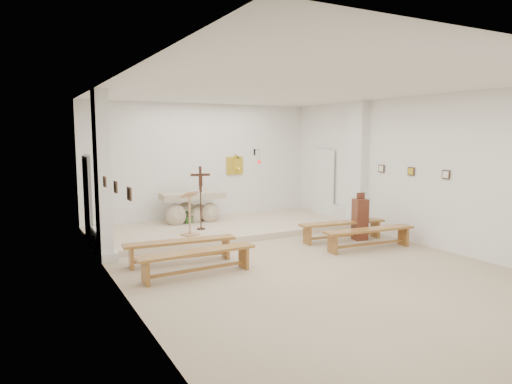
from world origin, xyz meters
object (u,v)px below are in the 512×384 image
bench_left_front (180,246)px  bench_right_front (342,226)px  altar (192,210)px  crucifix_stand (201,193)px  bench_left_second (197,257)px  lectern (190,213)px  bench_right_second (369,234)px  donation_pedestal (360,219)px

bench_left_front → bench_right_front: (4.16, 0.00, 0.00)m
altar → bench_left_front: bearing=-111.4°
bench_right_front → crucifix_stand: bearing=147.7°
bench_left_second → altar: bearing=68.7°
altar → lectern: size_ratio=1.61×
bench_left_front → bench_left_second: bearing=-84.9°
altar → lectern: (-0.65, -1.62, 0.20)m
bench_left_front → bench_right_front: same height
lectern → bench_left_second: lectern is taller
crucifix_stand → bench_right_second: bearing=-37.9°
crucifix_stand → bench_left_second: (-1.33, -3.21, -0.74)m
altar → bench_left_second: altar is taller
donation_pedestal → bench_left_second: size_ratio=0.52×
crucifix_stand → bench_right_front: size_ratio=0.72×
bench_left_second → bench_right_second: size_ratio=0.99×
crucifix_stand → bench_left_second: size_ratio=0.72×
lectern → bench_right_second: (3.32, -2.66, -0.34)m
lectern → crucifix_stand: 0.84m
donation_pedestal → bench_right_second: size_ratio=0.52×
lectern → crucifix_stand: size_ratio=0.68×
bench_right_front → altar: bearing=135.0°
bench_right_second → bench_left_second: bearing=-174.6°
bench_left_front → bench_left_second: same height
lectern → bench_right_second: 4.27m
altar → crucifix_stand: crucifix_stand is taller
crucifix_stand → bench_right_front: crucifix_stand is taller
bench_left_front → crucifix_stand: bearing=64.4°
bench_left_front → lectern: bearing=68.8°
altar → crucifix_stand: size_ratio=1.09×
altar → bench_right_second: 5.05m
altar → bench_right_front: (2.67, -3.33, -0.14)m
lectern → donation_pedestal: (3.77, -1.81, -0.18)m
donation_pedestal → bench_right_front: bearing=178.4°
donation_pedestal → bench_left_front: bearing=-169.4°
bench_left_second → crucifix_stand: bearing=65.2°
lectern → bench_left_front: lectern is taller
bench_left_second → bench_right_second: same height
donation_pedestal → crucifix_stand: bearing=156.2°
crucifix_stand → donation_pedestal: bearing=-25.0°
bench_left_front → bench_right_second: same height
bench_left_front → bench_left_second: 0.96m
altar → donation_pedestal: 4.65m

